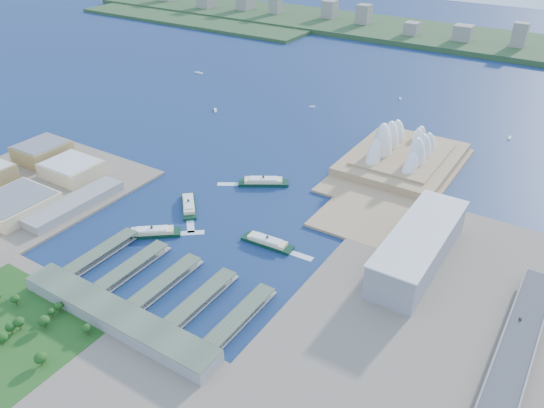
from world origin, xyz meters
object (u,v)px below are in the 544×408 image
Objects in this scene: ferry_b at (263,180)px; ferry_d at (267,240)px; ferry_c at (152,231)px; ferry_a at (189,204)px; toaster_building at (419,247)px; car_c at (520,319)px; opera_house at (405,142)px.

ferry_b reaches higher than ferry_d.
ferry_c is at bearing -45.28° from ferry_b.
ferry_a is 1.01× the size of ferry_d.
ferry_c is 1.05× the size of ferry_d.
toaster_building is 2.74× the size of ferry_a.
car_c reaches higher than ferry_c.
car_c reaches higher than ferry_b.
ferry_b is (41.09, 92.35, 0.48)m from ferry_a.
ferry_a reaches higher than ferry_d.
ferry_b is 330.23m from car_c.
toaster_building is at bearing -34.62° from ferry_a.
toaster_building is 148.99m from ferry_d.
car_c is at bearing -23.84° from toaster_building.
ferry_a is at bearing -55.96° from ferry_b.
ferry_d is at bearing 3.32° from ferry_b.
opera_house is at bearing -14.08° from ferry_d.
ferry_b is at bearing 23.02° from ferry_a.
ferry_d is at bearing -160.24° from toaster_building.
toaster_building is 2.78× the size of ferry_d.
ferry_b reaches higher than ferry_c.
car_c is at bearing -119.59° from ferry_c.
ferry_d is (74.27, -104.93, -0.56)m from ferry_b.
ferry_c is at bearing -129.16° from ferry_a.
opera_house is 256.34m from ferry_d.
ferry_b is at bearing -52.00° from ferry_c.
toaster_building reaches higher than car_c.
ferry_b is at bearing -130.45° from opera_house.
car_c is (240.48, 5.46, 10.28)m from ferry_d.
car_c is at bearing -52.02° from opera_house.
ferry_b is (-213.75, 54.83, -14.68)m from toaster_building.
ferry_a is (-254.84, -37.52, -15.16)m from toaster_building.
car_c reaches higher than ferry_a.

